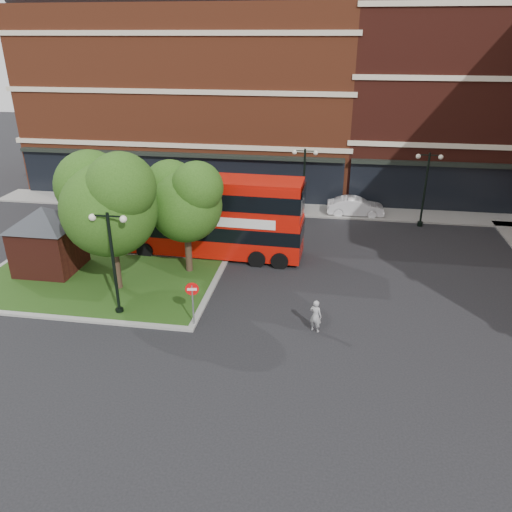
% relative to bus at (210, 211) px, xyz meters
% --- Properties ---
extents(ground, '(120.00, 120.00, 0.00)m').
position_rel_bus_xyz_m(ground, '(2.93, -7.68, -2.68)').
color(ground, black).
rests_on(ground, ground).
extents(pavement_far, '(44.00, 3.00, 0.12)m').
position_rel_bus_xyz_m(pavement_far, '(2.93, 8.82, -2.62)').
color(pavement_far, slate).
rests_on(pavement_far, ground).
extents(terrace_far_left, '(26.00, 12.00, 14.00)m').
position_rel_bus_xyz_m(terrace_far_left, '(-5.07, 16.32, 4.32)').
color(terrace_far_left, brown).
rests_on(terrace_far_left, ground).
extents(terrace_far_right, '(18.00, 12.00, 16.00)m').
position_rel_bus_xyz_m(terrace_far_right, '(16.93, 16.32, 5.32)').
color(terrace_far_right, '#471911').
rests_on(terrace_far_right, ground).
extents(traffic_island, '(12.60, 7.60, 0.15)m').
position_rel_bus_xyz_m(traffic_island, '(-5.07, -4.68, -2.61)').
color(traffic_island, gray).
rests_on(traffic_island, ground).
extents(kiosk, '(6.51, 6.51, 3.60)m').
position_rel_bus_xyz_m(kiosk, '(-8.07, -3.68, -0.37)').
color(kiosk, '#471911').
rests_on(kiosk, traffic_island).
extents(tree_island_west, '(5.40, 4.71, 7.21)m').
position_rel_bus_xyz_m(tree_island_west, '(-3.66, -5.10, 2.11)').
color(tree_island_west, '#2D2116').
rests_on(tree_island_west, ground).
extents(tree_island_east, '(4.46, 3.90, 6.29)m').
position_rel_bus_xyz_m(tree_island_east, '(-0.65, -2.61, 1.56)').
color(tree_island_east, '#2D2116').
rests_on(tree_island_east, ground).
extents(lamp_island, '(1.72, 0.36, 5.00)m').
position_rel_bus_xyz_m(lamp_island, '(-2.57, -7.48, 0.15)').
color(lamp_island, black).
rests_on(lamp_island, ground).
extents(lamp_far_left, '(1.72, 0.36, 5.00)m').
position_rel_bus_xyz_m(lamp_far_left, '(4.93, 6.82, 0.15)').
color(lamp_far_left, black).
rests_on(lamp_far_left, ground).
extents(lamp_far_right, '(1.72, 0.36, 5.00)m').
position_rel_bus_xyz_m(lamp_far_right, '(12.93, 6.82, 0.15)').
color(lamp_far_right, black).
rests_on(lamp_far_right, ground).
extents(bus, '(10.78, 2.78, 4.09)m').
position_rel_bus_xyz_m(bus, '(0.00, 0.00, 0.00)').
color(bus, '#B11007').
rests_on(bus, ground).
extents(woman, '(0.65, 0.56, 1.51)m').
position_rel_bus_xyz_m(woman, '(6.51, -7.50, -1.93)').
color(woman, '#979799').
rests_on(woman, ground).
extents(car_silver, '(4.60, 2.20, 1.51)m').
position_rel_bus_xyz_m(car_silver, '(2.78, 8.32, -1.92)').
color(car_silver, '#AEB1B6').
rests_on(car_silver, ground).
extents(car_white, '(4.05, 1.52, 1.32)m').
position_rel_bus_xyz_m(car_white, '(8.60, 8.32, -2.02)').
color(car_white, white).
rests_on(car_white, ground).
extents(no_entry_sign, '(0.59, 0.17, 2.16)m').
position_rel_bus_xyz_m(no_entry_sign, '(1.13, -7.93, -1.14)').
color(no_entry_sign, slate).
rests_on(no_entry_sign, ground).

